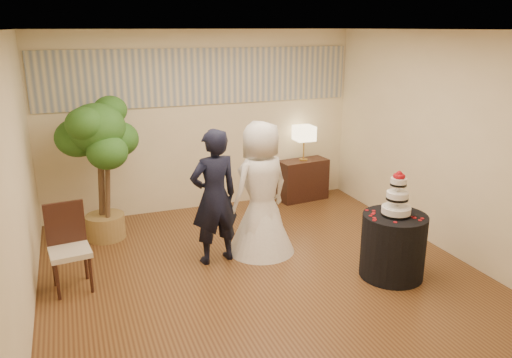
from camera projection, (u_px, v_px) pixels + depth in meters
name	position (u px, v px, depth m)	size (l,w,h in m)	color
floor	(260.00, 272.00, 6.00)	(5.00, 5.00, 0.00)	brown
ceiling	(261.00, 30.00, 5.18)	(5.00, 5.00, 0.00)	white
wall_back	(203.00, 122.00, 7.82)	(5.00, 0.06, 2.80)	beige
wall_front	(395.00, 248.00, 3.35)	(5.00, 0.06, 2.80)	beige
wall_left	(16.00, 184.00, 4.74)	(0.06, 5.00, 2.80)	beige
wall_right	(440.00, 142.00, 6.44)	(0.06, 5.00, 2.80)	beige
mural_border	(202.00, 77.00, 7.60)	(4.90, 0.02, 0.85)	#AAAB9E
groom	(214.00, 197.00, 6.06)	(0.62, 0.41, 1.69)	black
bride	(261.00, 188.00, 6.34)	(0.88, 0.88, 1.73)	white
cake_table	(393.00, 246.00, 5.82)	(0.74, 0.74, 0.76)	black
wedding_cake	(398.00, 193.00, 5.63)	(0.34, 0.34, 0.53)	white
console	(303.00, 180.00, 8.45)	(0.83, 0.37, 0.69)	black
table_lamp	(304.00, 143.00, 8.27)	(0.31, 0.31, 0.58)	beige
ficus_tree	(100.00, 169.00, 6.69)	(0.95, 0.95, 1.99)	#2B5D1D
side_chair	(70.00, 249.00, 5.48)	(0.45, 0.47, 0.98)	black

